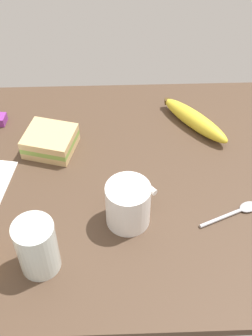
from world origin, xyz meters
TOP-DOWN VIEW (x-y plane):
  - tabletop at (0.00, 0.00)cm, footprint 90.00×64.00cm
  - coffee_mug_black at (-0.28, -10.39)cm, footprint 9.84×9.38cm
  - sandwich_main at (-15.83, 9.23)cm, footprint 12.19×11.49cm
  - glass_of_milk at (-15.13, -19.41)cm, footprint 6.79×6.79cm
  - banana at (16.03, 15.42)cm, footprint 14.71×17.32cm
  - spoon at (20.71, -9.45)cm, footprint 12.06×6.30cm

SIDE VIEW (x-z plane):
  - tabletop at x=0.00cm, z-range 0.00..2.00cm
  - spoon at x=20.71cm, z-range 1.98..2.78cm
  - banana at x=16.03cm, z-range 2.00..5.83cm
  - sandwich_main at x=-15.83cm, z-range 2.00..6.40cm
  - coffee_mug_black at x=-0.28cm, z-range 2.14..11.00cm
  - glass_of_milk at x=-15.13cm, z-range 1.30..11.89cm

